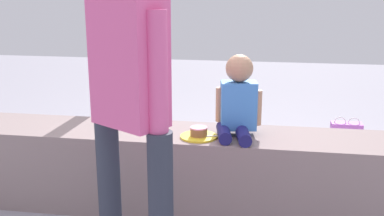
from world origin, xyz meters
The scene contains 12 objects.
ground_plane centered at (0.00, 0.00, 0.00)m, with size 12.00×12.00×0.00m, color #96929F.
concrete_ledge centered at (0.00, 0.00, 0.25)m, with size 2.86×0.46×0.51m, color gray.
child_seated centered at (0.31, -0.01, 0.72)m, with size 0.28×0.33×0.48m.
adult_standing centered at (-0.12, -0.72, 0.96)m, with size 0.42×0.34×1.60m.
cake_plate centered at (0.09, -0.09, 0.53)m, with size 0.22×0.22×0.07m.
gift_bag centered at (1.13, 1.09, 0.15)m, with size 0.24×0.11×0.35m.
railing_post centered at (-0.74, 0.84, 0.51)m, with size 0.36×0.36×1.32m.
water_bottle_near_gift centered at (0.01, 1.13, 0.10)m, with size 0.07×0.07×0.22m.
water_bottle_far_side centered at (0.24, 1.16, 0.09)m, with size 0.07×0.07×0.21m.
cake_box_white centered at (0.67, 0.51, 0.07)m, with size 0.32×0.32×0.14m, color white.
handbag_black_leather centered at (0.34, 0.88, 0.12)m, with size 0.33×0.14×0.35m.
handbag_brown_canvas centered at (-1.14, 0.50, 0.12)m, with size 0.33×0.11×0.35m.
Camera 1 is at (0.48, -2.65, 1.37)m, focal length 43.16 mm.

